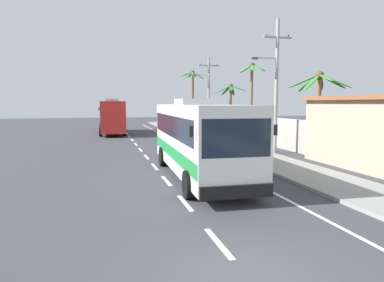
{
  "coord_description": "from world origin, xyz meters",
  "views": [
    {
      "loc": [
        -2.73,
        -6.33,
        3.46
      ],
      "look_at": [
        1.32,
        9.38,
        1.7
      ],
      "focal_mm": 32.77,
      "sensor_mm": 36.0,
      "label": 1
    }
  ],
  "objects_px": {
    "palm_second": "(193,89)",
    "pedestrian_near_kerb": "(244,138)",
    "palm_nearest": "(252,83)",
    "palm_third": "(319,94)",
    "coach_bus_foreground": "(198,136)",
    "utility_pole_mid": "(276,83)",
    "utility_pole_far": "(208,93)",
    "coach_bus_far_lane": "(112,116)",
    "palm_fourth": "(230,97)",
    "motorcycle_beside_bus": "(187,140)"
  },
  "relations": [
    {
      "from": "palm_fourth",
      "to": "palm_third",
      "type": "bearing_deg",
      "value": -90.83
    },
    {
      "from": "coach_bus_far_lane",
      "to": "palm_third",
      "type": "relative_size",
      "value": 1.96
    },
    {
      "from": "utility_pole_mid",
      "to": "utility_pole_far",
      "type": "relative_size",
      "value": 1.09
    },
    {
      "from": "palm_nearest",
      "to": "palm_third",
      "type": "relative_size",
      "value": 1.32
    },
    {
      "from": "palm_third",
      "to": "palm_nearest",
      "type": "bearing_deg",
      "value": 88.82
    },
    {
      "from": "motorcycle_beside_bus",
      "to": "utility_pole_mid",
      "type": "distance_m",
      "value": 7.76
    },
    {
      "from": "palm_second",
      "to": "palm_fourth",
      "type": "xyz_separation_m",
      "value": [
        1.99,
        -8.68,
        -1.2
      ]
    },
    {
      "from": "utility_pole_mid",
      "to": "palm_nearest",
      "type": "relative_size",
      "value": 1.25
    },
    {
      "from": "pedestrian_near_kerb",
      "to": "palm_second",
      "type": "distance_m",
      "value": 22.59
    },
    {
      "from": "motorcycle_beside_bus",
      "to": "utility_pole_mid",
      "type": "height_order",
      "value": "utility_pole_mid"
    },
    {
      "from": "coach_bus_foreground",
      "to": "pedestrian_near_kerb",
      "type": "xyz_separation_m",
      "value": [
        5.27,
        6.9,
        -0.84
      ]
    },
    {
      "from": "pedestrian_near_kerb",
      "to": "palm_nearest",
      "type": "relative_size",
      "value": 0.24
    },
    {
      "from": "coach_bus_far_lane",
      "to": "pedestrian_near_kerb",
      "type": "distance_m",
      "value": 20.02
    },
    {
      "from": "pedestrian_near_kerb",
      "to": "utility_pole_far",
      "type": "relative_size",
      "value": 0.21
    },
    {
      "from": "palm_nearest",
      "to": "pedestrian_near_kerb",
      "type": "bearing_deg",
      "value": -116.91
    },
    {
      "from": "palm_second",
      "to": "pedestrian_near_kerb",
      "type": "bearing_deg",
      "value": -95.16
    },
    {
      "from": "motorcycle_beside_bus",
      "to": "utility_pole_mid",
      "type": "bearing_deg",
      "value": -36.42
    },
    {
      "from": "utility_pole_far",
      "to": "palm_fourth",
      "type": "bearing_deg",
      "value": -6.68
    },
    {
      "from": "coach_bus_foreground",
      "to": "palm_second",
      "type": "distance_m",
      "value": 30.08
    },
    {
      "from": "utility_pole_mid",
      "to": "palm_third",
      "type": "relative_size",
      "value": 1.65
    },
    {
      "from": "coach_bus_foreground",
      "to": "utility_pole_mid",
      "type": "bearing_deg",
      "value": 40.48
    },
    {
      "from": "utility_pole_far",
      "to": "utility_pole_mid",
      "type": "bearing_deg",
      "value": -88.69
    },
    {
      "from": "coach_bus_foreground",
      "to": "palm_third",
      "type": "distance_m",
      "value": 10.04
    },
    {
      "from": "motorcycle_beside_bus",
      "to": "palm_fourth",
      "type": "relative_size",
      "value": 0.35
    },
    {
      "from": "coach_bus_foreground",
      "to": "coach_bus_far_lane",
      "type": "distance_m",
      "value": 25.2
    },
    {
      "from": "pedestrian_near_kerb",
      "to": "utility_pole_mid",
      "type": "bearing_deg",
      "value": 174.91
    },
    {
      "from": "coach_bus_foreground",
      "to": "motorcycle_beside_bus",
      "type": "bearing_deg",
      "value": 79.37
    },
    {
      "from": "palm_second",
      "to": "palm_fourth",
      "type": "distance_m",
      "value": 8.99
    },
    {
      "from": "utility_pole_mid",
      "to": "palm_second",
      "type": "relative_size",
      "value": 1.17
    },
    {
      "from": "coach_bus_foreground",
      "to": "utility_pole_mid",
      "type": "height_order",
      "value": "utility_pole_mid"
    },
    {
      "from": "coach_bus_far_lane",
      "to": "palm_fourth",
      "type": "bearing_deg",
      "value": -20.52
    },
    {
      "from": "utility_pole_far",
      "to": "palm_second",
      "type": "distance_m",
      "value": 8.45
    },
    {
      "from": "motorcycle_beside_bus",
      "to": "palm_third",
      "type": "relative_size",
      "value": 0.36
    },
    {
      "from": "coach_bus_foreground",
      "to": "utility_pole_far",
      "type": "relative_size",
      "value": 1.29
    },
    {
      "from": "pedestrian_near_kerb",
      "to": "utility_pole_mid",
      "type": "xyz_separation_m",
      "value": [
        1.88,
        -0.8,
        3.73
      ]
    },
    {
      "from": "palm_nearest",
      "to": "palm_fourth",
      "type": "relative_size",
      "value": 1.3
    },
    {
      "from": "pedestrian_near_kerb",
      "to": "palm_third",
      "type": "distance_m",
      "value": 5.66
    },
    {
      "from": "utility_pole_mid",
      "to": "palm_third",
      "type": "bearing_deg",
      "value": -50.08
    },
    {
      "from": "utility_pole_far",
      "to": "palm_third",
      "type": "relative_size",
      "value": 1.52
    },
    {
      "from": "coach_bus_foreground",
      "to": "utility_pole_mid",
      "type": "relative_size",
      "value": 1.19
    },
    {
      "from": "pedestrian_near_kerb",
      "to": "coach_bus_foreground",
      "type": "bearing_deg",
      "value": 70.56
    },
    {
      "from": "coach_bus_foreground",
      "to": "utility_pole_far",
      "type": "distance_m",
      "value": 21.85
    },
    {
      "from": "palm_second",
      "to": "palm_third",
      "type": "relative_size",
      "value": 1.41
    },
    {
      "from": "palm_fourth",
      "to": "palm_nearest",
      "type": "bearing_deg",
      "value": -90.16
    },
    {
      "from": "coach_bus_foreground",
      "to": "palm_nearest",
      "type": "distance_m",
      "value": 17.7
    },
    {
      "from": "pedestrian_near_kerb",
      "to": "palm_fourth",
      "type": "xyz_separation_m",
      "value": [
        3.98,
        13.41,
        3.05
      ]
    },
    {
      "from": "motorcycle_beside_bus",
      "to": "utility_pole_far",
      "type": "height_order",
      "value": "utility_pole_far"
    },
    {
      "from": "utility_pole_mid",
      "to": "palm_fourth",
      "type": "bearing_deg",
      "value": 81.59
    },
    {
      "from": "pedestrian_near_kerb",
      "to": "palm_fourth",
      "type": "bearing_deg",
      "value": -88.62
    },
    {
      "from": "palm_third",
      "to": "utility_pole_mid",
      "type": "bearing_deg",
      "value": 129.92
    }
  ]
}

